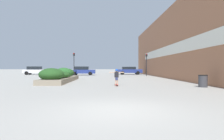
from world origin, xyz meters
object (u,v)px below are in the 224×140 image
object	(u,v)px
skateboard	(117,85)
skateboarder	(117,75)
traffic_light_right	(147,61)
car_center_right	(83,71)
traffic_light_left	(74,60)
car_leftmost	(35,70)
car_center_left	(130,70)
trash_bin	(203,81)

from	to	relation	value
skateboard	skateboarder	size ratio (longest dim) A/B	0.67
skateboarder	traffic_light_right	world-z (taller)	traffic_light_right
skateboarder	traffic_light_right	distance (m)	18.28
car_center_right	traffic_light_left	size ratio (longest dim) A/B	1.19
skateboard	car_leftmost	distance (m)	27.32
car_leftmost	car_center_left	size ratio (longest dim) A/B	0.92
car_leftmost	car_center_left	distance (m)	18.04
skateboarder	car_leftmost	size ratio (longest dim) A/B	0.27
skateboarder	car_center_right	size ratio (longest dim) A/B	0.27
car_center_right	car_center_left	bearing A→B (deg)	107.85
skateboard	car_leftmost	world-z (taller)	car_leftmost
skateboard	car_center_left	world-z (taller)	car_center_left
trash_bin	car_leftmost	bearing A→B (deg)	129.74
trash_bin	traffic_light_left	world-z (taller)	traffic_light_left
car_leftmost	traffic_light_right	bearing A→B (deg)	73.29
car_leftmost	traffic_light_right	size ratio (longest dim) A/B	1.21
skateboarder	trash_bin	xyz separation A→B (m)	(6.03, -1.14, -0.38)
skateboard	car_center_left	bearing A→B (deg)	77.60
trash_bin	skateboard	bearing A→B (deg)	169.30
skateboard	traffic_light_left	distance (m)	18.84
car_leftmost	car_center_right	world-z (taller)	car_leftmost
car_center_right	traffic_light_left	bearing A→B (deg)	-17.24
car_center_left	skateboard	bearing A→B (deg)	-8.99
skateboard	skateboarder	bearing A→B (deg)	-3.41
skateboard	trash_bin	size ratio (longest dim) A/B	0.92
trash_bin	car_leftmost	distance (m)	31.76
skateboarder	traffic_light_left	world-z (taller)	traffic_light_left
car_center_left	car_center_right	bearing A→B (deg)	-72.15
trash_bin	car_center_left	distance (m)	25.01
skateboarder	car_center_left	xyz separation A→B (m)	(3.76, 23.76, -0.01)
skateboarder	trash_bin	distance (m)	6.15
skateboard	traffic_light_left	size ratio (longest dim) A/B	0.21
skateboard	traffic_light_left	xyz separation A→B (m)	(-6.04, 17.68, 2.46)
traffic_light_right	skateboard	bearing A→B (deg)	-108.47
skateboard	traffic_light_right	world-z (taller)	traffic_light_right
skateboarder	traffic_light_right	xyz separation A→B (m)	(5.77, 17.27, 1.63)
car_leftmost	traffic_light_left	bearing A→B (deg)	55.78
skateboard	car_leftmost	bearing A→B (deg)	118.10
skateboard	trash_bin	world-z (taller)	trash_bin
skateboard	trash_bin	xyz separation A→B (m)	(6.03, -1.14, 0.36)
trash_bin	traffic_light_right	world-z (taller)	traffic_light_right
car_center_left	traffic_light_left	world-z (taller)	traffic_light_left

